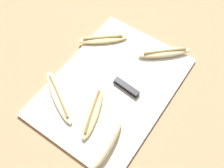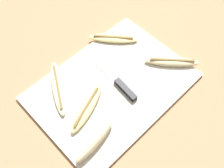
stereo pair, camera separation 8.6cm
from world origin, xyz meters
name	(u,v)px [view 2 (the right image)]	position (x,y,z in m)	size (l,w,h in m)	color
ground_plane	(112,87)	(0.00, 0.00, 0.00)	(4.00, 4.00, 0.00)	tan
cutting_board	(112,86)	(0.00, 0.00, 0.01)	(0.51, 0.37, 0.01)	silver
knife	(122,86)	(0.02, -0.03, 0.02)	(0.04, 0.21, 0.02)	black
banana_pale_long	(58,87)	(-0.14, 0.11, 0.02)	(0.14, 0.20, 0.02)	beige
banana_soft_right	(172,62)	(0.21, -0.08, 0.02)	(0.16, 0.17, 0.02)	beige
banana_golden_short	(113,38)	(0.14, 0.14, 0.02)	(0.15, 0.16, 0.02)	#EDD689
banana_mellow_near	(87,108)	(-0.12, -0.01, 0.02)	(0.19, 0.10, 0.02)	beige
banana_cream_curved	(95,141)	(-0.17, -0.11, 0.03)	(0.16, 0.05, 0.04)	beige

